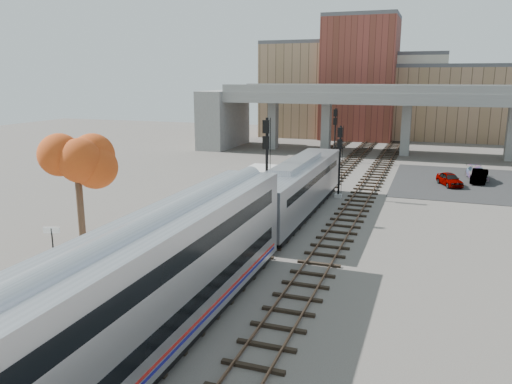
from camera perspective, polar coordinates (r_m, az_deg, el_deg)
The scene contains 17 objects.
ground at distance 30.01m, azimuth -2.51°, elevation -7.58°, with size 160.00×160.00×0.00m, color #47423D.
platform at distance 33.23m, azimuth -14.23°, elevation -5.59°, with size 4.50×60.00×0.35m, color #9E9E99.
yellow_strip at distance 32.19m, azimuth -11.42°, elevation -5.71°, with size 0.70×60.00×0.01m, color yellow.
tracks at distance 41.06m, azimuth 5.29°, elevation -1.81°, with size 10.70×95.00×0.25m.
overpass at distance 71.37m, azimuth 15.19°, elevation 8.79°, with size 54.00×12.00×9.50m.
buildings_far at distance 93.07m, azimuth 14.13°, elevation 11.02°, with size 43.00×21.00×20.60m.
parking_lot at distance 55.10m, azimuth 22.75°, elevation 0.99°, with size 14.00×18.00×0.04m, color black.
locomotive at distance 38.70m, azimuth 4.74°, elevation 0.64°, with size 3.02×19.05×4.10m.
coach at distance 18.66m, azimuth -14.00°, elevation -11.97°, with size 3.03×25.00×5.00m.
signal_mast_near at distance 37.80m, azimuth 1.21°, elevation 2.84°, with size 0.60×0.64×7.60m.
signal_mast_mid at distance 44.63m, azimuth 9.50°, elevation 3.18°, with size 0.60×0.64×6.41m.
signal_mast_far at distance 64.00m, azimuth 9.00°, elevation 6.36°, with size 0.60×0.64×6.74m.
station_sign at distance 29.42m, azimuth -22.27°, elevation -4.93°, with size 0.87×0.35×2.27m.
tree at distance 33.38m, azimuth -19.78°, elevation 2.95°, with size 3.60×3.60×6.95m.
car_a at distance 52.79m, azimuth 21.26°, elevation 1.37°, with size 1.52×3.78×1.29m, color #99999E.
car_b at distance 55.53m, azimuth 24.16°, elevation 1.67°, with size 1.40×4.02×1.32m, color #99999E.
car_c at distance 57.47m, azimuth 23.93°, elevation 2.00°, with size 1.74×4.29×1.24m, color #99999E.
Camera 1 is at (10.67, -25.98, 10.57)m, focal length 35.00 mm.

